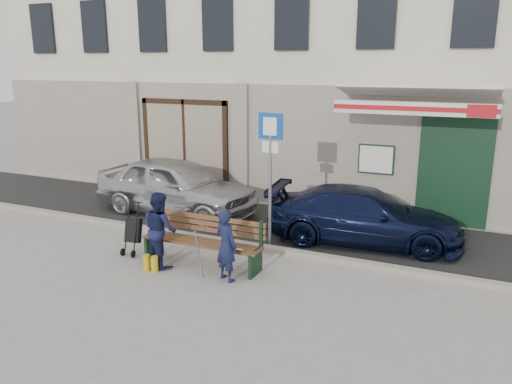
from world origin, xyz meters
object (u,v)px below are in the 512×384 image
Objects in this scene: man at (226,245)px; stroller at (133,231)px; woman at (160,229)px; parking_sign at (270,159)px; car_navy at (364,216)px; car_silver at (176,186)px; bench at (200,241)px.

man is 1.24× the size of stroller.
man is at bearing -154.35° from woman.
parking_sign is 1.95× the size of woman.
car_navy is 3.88× the size of stroller.
car_silver reaches higher than woman.
woman reaches higher than stroller.
man is (-1.76, -2.91, 0.06)m from car_navy.
stroller is (-2.30, 0.36, -0.18)m from man.
car_navy is 2.41m from parking_sign.
car_navy is 3.57m from bench.
bench is 1.51m from stroller.
car_navy is at bearing 35.59° from parking_sign.
car_navy is 1.46× the size of parking_sign.
woman is at bearing -148.40° from car_silver.
car_navy is 2.84× the size of woman.
bench is at bearing -123.24° from woman.
car_silver is 2.86m from stroller.
car_silver is 1.52× the size of parking_sign.
car_silver is 2.97× the size of woman.
man reaches higher than car_navy.
car_navy is at bearing -89.01° from car_silver.
car_silver is 1.04× the size of car_navy.
bench is at bearing -5.98° from stroller.
car_silver reaches higher than bench.
car_silver is at bearing 130.60° from bench.
bench is (-0.86, -1.36, -1.42)m from parking_sign.
car_navy is at bearing -109.53° from woman.
woman is at bearing -152.44° from bench.
car_silver reaches higher than car_navy.
woman is (-3.21, -2.82, 0.13)m from car_navy.
bench is at bearing -120.24° from parking_sign.
car_silver is at bearing 97.09° from stroller.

